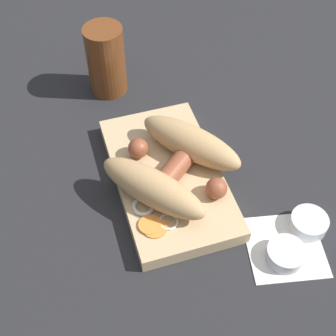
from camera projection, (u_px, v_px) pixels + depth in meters
name	position (u px, v px, depth m)	size (l,w,h in m)	color
ground_plane	(168.00, 182.00, 0.73)	(3.00, 3.00, 0.00)	#232326
food_tray	(168.00, 177.00, 0.72)	(0.27, 0.16, 0.03)	tan
bread_roll	(172.00, 164.00, 0.69)	(0.23, 0.23, 0.05)	tan
sausage	(176.00, 168.00, 0.70)	(0.14, 0.13, 0.03)	brown
pickled_veggies	(157.00, 214.00, 0.66)	(0.08, 0.07, 0.01)	orange
napkin	(285.00, 247.00, 0.66)	(0.12, 0.12, 0.00)	white
condiment_cup_near	(285.00, 255.00, 0.64)	(0.05, 0.05, 0.02)	silver
condiment_cup_far	(308.00, 224.00, 0.67)	(0.05, 0.05, 0.02)	silver
drink_glass	(106.00, 60.00, 0.82)	(0.07, 0.07, 0.13)	brown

